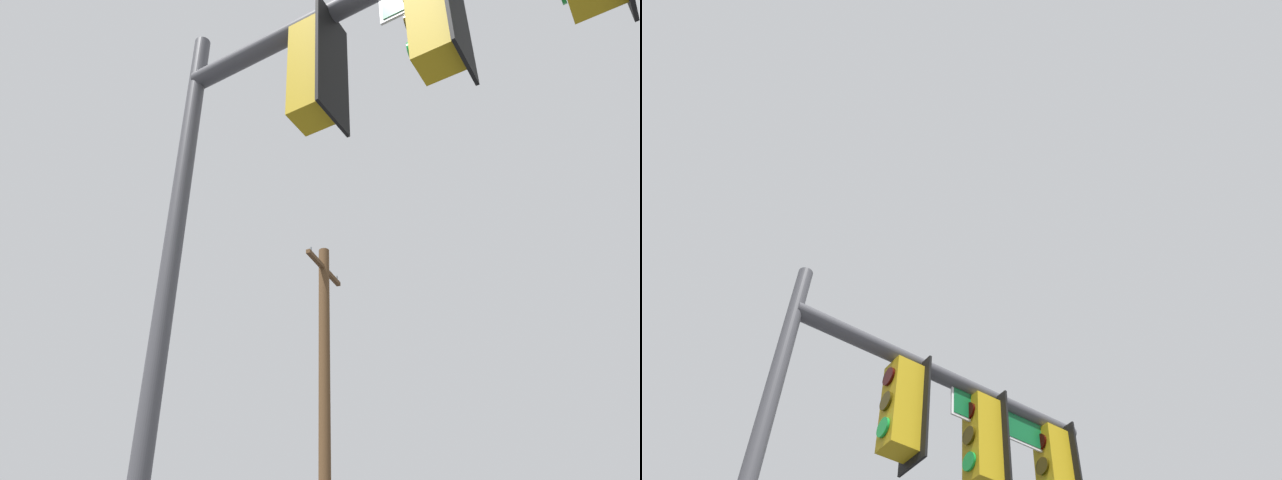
% 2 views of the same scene
% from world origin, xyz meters
% --- Properties ---
extents(signal_pole_near, '(4.20, 0.74, 6.89)m').
position_xyz_m(signal_pole_near, '(-3.88, -6.58, 5.27)').
color(signal_pole_near, '#47474C').
rests_on(signal_pole_near, ground_plane).
extents(utility_pole, '(0.30, 2.16, 10.81)m').
position_xyz_m(utility_pole, '(-9.36, 4.07, 5.56)').
color(utility_pole, brown).
rests_on(utility_pole, ground_plane).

